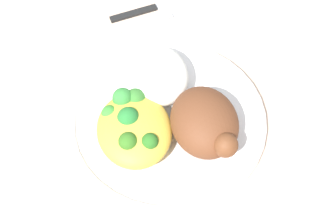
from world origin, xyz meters
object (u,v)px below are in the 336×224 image
at_px(fork, 158,20).
at_px(knife, 156,7).
at_px(mac_cheese_with_broccoli, 133,126).
at_px(rice_pile, 160,74).
at_px(plate, 168,119).
at_px(roasted_chicken, 205,123).

bearing_deg(fork, knife, 174.02).
distance_m(mac_cheese_with_broccoli, knife, 0.25).
bearing_deg(rice_pile, fork, 168.78).
bearing_deg(rice_pile, plate, -0.90).
relative_size(plate, mac_cheese_with_broccoli, 2.36).
bearing_deg(roasted_chicken, fork, -177.25).
xyz_separation_m(plate, mac_cheese_with_broccoli, (0.02, -0.05, 0.03)).
xyz_separation_m(rice_pile, fork, (-0.14, 0.03, -0.04)).
distance_m(plate, roasted_chicken, 0.07).
relative_size(rice_pile, fork, 0.72).
bearing_deg(plate, roasted_chicken, 44.15).
relative_size(roasted_chicken, fork, 0.78).
relative_size(rice_pile, knife, 0.54).
relative_size(mac_cheese_with_broccoli, fork, 0.81).
distance_m(rice_pile, fork, 0.15).
bearing_deg(plate, knife, 171.96).
relative_size(roasted_chicken, rice_pile, 1.09).
height_order(plate, roasted_chicken, roasted_chicken).
distance_m(plate, fork, 0.19).
bearing_deg(rice_pile, mac_cheese_with_broccoli, -35.68).
bearing_deg(plate, fork, 171.65).
height_order(roasted_chicken, fork, roasted_chicken).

